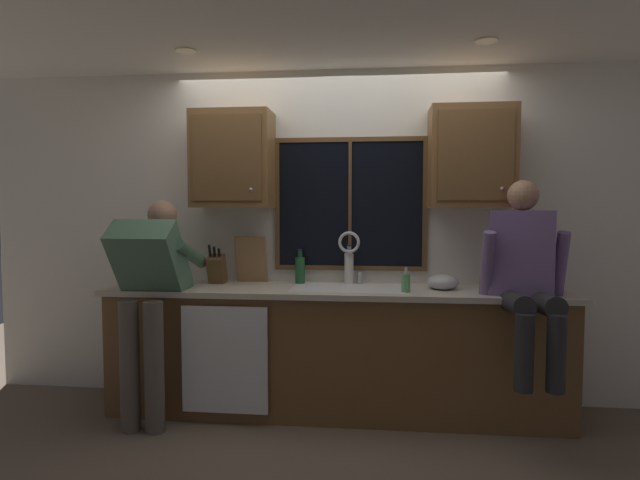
% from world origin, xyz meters
% --- Properties ---
extents(back_wall, '(5.65, 0.12, 2.55)m').
position_xyz_m(back_wall, '(0.00, 0.06, 1.27)').
color(back_wall, silver).
rests_on(back_wall, floor).
extents(ceiling_downlight_left, '(0.14, 0.14, 0.01)m').
position_xyz_m(ceiling_downlight_left, '(-0.97, -0.60, 2.54)').
color(ceiling_downlight_left, '#FFEAB2').
extents(ceiling_downlight_right, '(0.14, 0.14, 0.01)m').
position_xyz_m(ceiling_downlight_right, '(0.97, -0.60, 2.54)').
color(ceiling_downlight_right, '#FFEAB2').
extents(window_glass, '(1.10, 0.02, 0.95)m').
position_xyz_m(window_glass, '(0.10, -0.01, 1.52)').
color(window_glass, black).
extents(window_frame_top, '(1.17, 0.02, 0.04)m').
position_xyz_m(window_frame_top, '(0.10, -0.02, 2.02)').
color(window_frame_top, brown).
extents(window_frame_bottom, '(1.17, 0.02, 0.04)m').
position_xyz_m(window_frame_bottom, '(0.10, -0.02, 1.03)').
color(window_frame_bottom, brown).
extents(window_frame_left, '(0.04, 0.02, 0.95)m').
position_xyz_m(window_frame_left, '(-0.47, -0.02, 1.52)').
color(window_frame_left, brown).
extents(window_frame_right, '(0.03, 0.02, 0.95)m').
position_xyz_m(window_frame_right, '(0.66, -0.02, 1.52)').
color(window_frame_right, brown).
extents(window_mullion_center, '(0.02, 0.02, 0.95)m').
position_xyz_m(window_mullion_center, '(0.10, -0.02, 1.52)').
color(window_mullion_center, brown).
extents(lower_cabinet_run, '(3.25, 0.58, 0.88)m').
position_xyz_m(lower_cabinet_run, '(0.00, -0.29, 0.44)').
color(lower_cabinet_run, brown).
rests_on(lower_cabinet_run, floor).
extents(countertop, '(3.31, 0.62, 0.04)m').
position_xyz_m(countertop, '(0.00, -0.31, 0.90)').
color(countertop, beige).
rests_on(countertop, lower_cabinet_run).
extents(dishwasher_front, '(0.60, 0.02, 0.74)m').
position_xyz_m(dishwasher_front, '(-0.73, -0.61, 0.46)').
color(dishwasher_front, white).
extents(upper_cabinet_left, '(0.59, 0.36, 0.72)m').
position_xyz_m(upper_cabinet_left, '(-0.78, -0.17, 1.86)').
color(upper_cabinet_left, brown).
extents(upper_cabinet_right, '(0.59, 0.36, 0.72)m').
position_xyz_m(upper_cabinet_right, '(0.97, -0.17, 1.86)').
color(upper_cabinet_right, brown).
extents(sink, '(0.80, 0.46, 0.21)m').
position_xyz_m(sink, '(0.10, -0.30, 0.82)').
color(sink, silver).
rests_on(sink, lower_cabinet_run).
extents(faucet, '(0.18, 0.09, 0.40)m').
position_xyz_m(faucet, '(0.10, -0.12, 1.17)').
color(faucet, silver).
rests_on(faucet, countertop).
extents(person_standing, '(0.53, 0.69, 1.55)m').
position_xyz_m(person_standing, '(-1.25, -0.61, 0.96)').
color(person_standing, '#595147').
rests_on(person_standing, floor).
extents(person_sitting_on_counter, '(0.54, 0.64, 1.26)m').
position_xyz_m(person_sitting_on_counter, '(1.25, -0.57, 1.10)').
color(person_sitting_on_counter, '#262628').
rests_on(person_sitting_on_counter, countertop).
extents(knife_block, '(0.12, 0.18, 0.32)m').
position_xyz_m(knife_block, '(-0.91, -0.18, 1.03)').
color(knife_block, brown).
rests_on(knife_block, countertop).
extents(cutting_board, '(0.24, 0.10, 0.36)m').
position_xyz_m(cutting_board, '(-0.67, -0.09, 1.10)').
color(cutting_board, '#997047').
rests_on(cutting_board, countertop).
extents(mixing_bowl, '(0.22, 0.22, 0.11)m').
position_xyz_m(mixing_bowl, '(0.77, -0.28, 0.97)').
color(mixing_bowl, '#B7B7BC').
rests_on(mixing_bowl, countertop).
extents(soap_dispenser, '(0.06, 0.07, 0.17)m').
position_xyz_m(soap_dispenser, '(0.50, -0.44, 0.99)').
color(soap_dispenser, '#59A566').
rests_on(soap_dispenser, countertop).
extents(bottle_green_glass, '(0.07, 0.07, 0.30)m').
position_xyz_m(bottle_green_glass, '(0.09, -0.09, 1.04)').
color(bottle_green_glass, silver).
rests_on(bottle_green_glass, countertop).
extents(bottle_tall_clear, '(0.07, 0.07, 0.26)m').
position_xyz_m(bottle_tall_clear, '(-0.28, -0.12, 1.03)').
color(bottle_tall_clear, '#1E592D').
rests_on(bottle_tall_clear, countertop).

